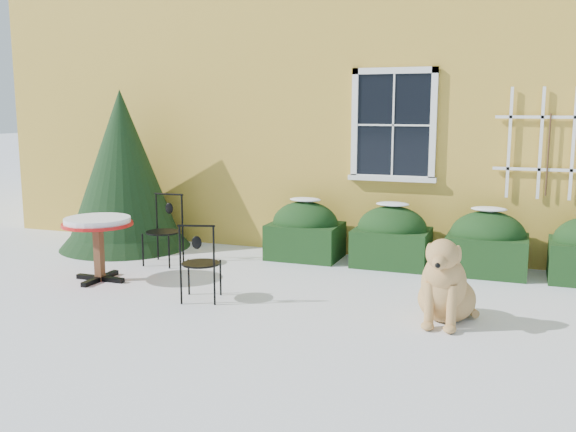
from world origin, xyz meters
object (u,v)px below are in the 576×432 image
at_px(evergreen_shrub, 123,185).
at_px(patio_chair_near, 200,262).
at_px(dog, 445,287).
at_px(bistro_table, 98,228).
at_px(patio_chair_far, 164,229).

xyz_separation_m(evergreen_shrub, patio_chair_near, (2.53, -2.21, -0.55)).
height_order(evergreen_shrub, dog, evergreen_shrub).
xyz_separation_m(bistro_table, patio_chair_near, (1.64, -0.33, -0.23)).
relative_size(patio_chair_near, dog, 0.87).
distance_m(evergreen_shrub, patio_chair_near, 3.40).
bearing_deg(evergreen_shrub, patio_chair_far, -32.76).
bearing_deg(patio_chair_far, evergreen_shrub, 145.41).
bearing_deg(dog, bistro_table, -178.72).
bearing_deg(patio_chair_near, evergreen_shrub, -57.10).
relative_size(evergreen_shrub, dog, 2.36).
height_order(bistro_table, dog, dog).
relative_size(evergreen_shrub, bistro_table, 2.79).
xyz_separation_m(evergreen_shrub, bistro_table, (0.89, -1.88, -0.32)).
xyz_separation_m(bistro_table, patio_chair_far, (0.30, 1.12, -0.19)).
distance_m(evergreen_shrub, bistro_table, 2.10).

